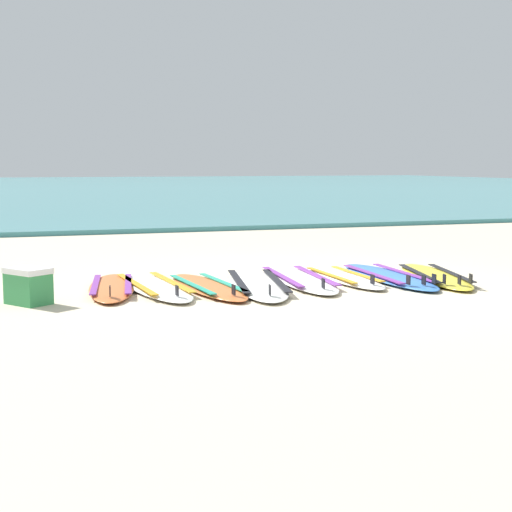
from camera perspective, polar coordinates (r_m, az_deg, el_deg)
ground_plane at (r=9.20m, az=3.80°, el=-2.15°), size 80.00×80.00×0.00m
sea at (r=45.87m, az=-14.38°, el=4.99°), size 80.00×60.00×0.10m
surfboard_0 at (r=8.93m, az=-10.70°, el=-2.30°), size 0.84×2.12×0.18m
surfboard_1 at (r=8.92m, az=-7.61°, el=-2.24°), size 0.75×2.36×0.18m
surfboard_2 at (r=8.84m, az=-3.64°, el=-2.28°), size 0.69×2.15×0.18m
surfboard_3 at (r=9.02m, az=0.12°, el=-2.08°), size 1.11×2.59×0.18m
surfboard_4 at (r=9.42m, az=3.23°, el=-1.71°), size 0.82×2.45×0.18m
surfboard_5 at (r=9.58m, az=6.57°, el=-1.60°), size 0.50×1.98×0.18m
surfboard_6 at (r=9.76m, az=9.81°, el=-1.49°), size 0.71×2.41×0.18m
surfboard_7 at (r=9.90m, az=13.19°, el=-1.46°), size 1.10×2.35×0.18m
cooler_box at (r=8.24m, az=-16.63°, el=-2.14°), size 0.52×0.55×0.38m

